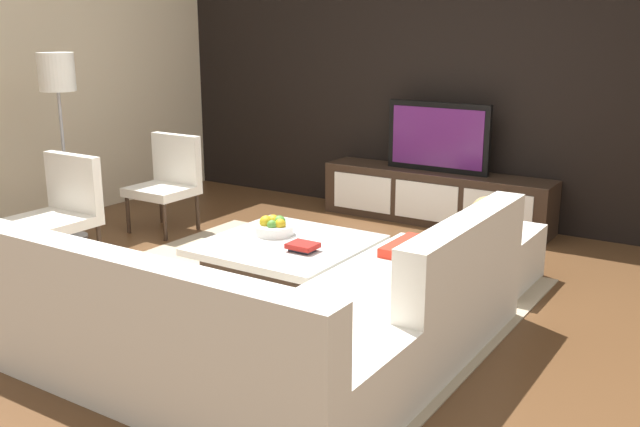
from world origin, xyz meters
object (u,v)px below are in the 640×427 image
Objects in this scene: television at (438,137)px; media_console at (435,197)px; sectional_couch at (272,322)px; floor_lamp at (58,85)px; coffee_table at (287,266)px; accent_chair_far at (169,177)px; decorative_ball at (487,212)px; book_stack at (303,247)px; accent_chair_near at (62,205)px; ottoman at (484,254)px; fruit_bowl at (274,227)px.

media_console is at bearing -90.00° from television.
floor_lamp is at bearing 160.68° from sectional_couch.
coffee_table is 1.23× the size of accent_chair_far.
decorative_ball is at bearing 77.03° from sectional_couch.
decorative_ball reaches higher than coffee_table.
television reaches higher than book_stack.
sectional_couch is at bearing -102.97° from decorative_ball.
accent_chair_near is 2.05m from book_stack.
sectional_couch is (0.51, -3.29, -0.54)m from television.
media_console is 2.30m from coffee_table.
television reaches higher than coffee_table.
fruit_bowl is at bearing -143.90° from ottoman.
ottoman is (3.47, 0.95, -1.15)m from floor_lamp.
accent_chair_far reaches higher than decorative_ball.
accent_chair_far is (0.54, 0.70, -0.85)m from floor_lamp.
fruit_bowl is at bearing 125.87° from sectional_couch.
ottoman is at bearing 52.90° from book_stack.
accent_chair_far is at bearing -142.03° from media_console.
sectional_couch is at bearing -19.32° from floor_lamp.
ottoman is at bearing 180.00° from decorative_ball.
coffee_table is at bearing -92.49° from television.
decorative_ball is (0.00, 0.00, 0.32)m from ottoman.
sectional_couch is 0.96m from book_stack.
floor_lamp reaches higher than ottoman.
coffee_table is at bearing 151.46° from book_stack.
television reaches higher than accent_chair_far.
ottoman is at bearing -53.05° from television.
accent_chair_far is 4.55× the size of book_stack.
coffee_table is 0.66× the size of floor_lamp.
book_stack is at bearing -28.54° from coffee_table.
sectional_couch is at bearing -35.16° from accent_chair_far.
television reaches higher than decorative_ball.
book_stack is (0.21, -0.12, 0.21)m from coffee_table.
floor_lamp is 3.69m from decorative_ball.
accent_chair_far is (-2.47, 1.75, 0.21)m from sectional_couch.
floor_lamp reaches higher than television.
accent_chair_near is at bearing -153.13° from ottoman.
accent_chair_far is at bearing -175.14° from ottoman.
fruit_bowl is 0.45m from book_stack.
sectional_couch is at bearing -3.85° from accent_chair_near.
decorative_ball is at bearing 52.90° from book_stack.
book_stack is at bearing -4.00° from floor_lamp.
decorative_ball is (2.88, 1.46, 0.03)m from accent_chair_near.
accent_chair_near is 3.11× the size of fruit_bowl.
media_console is 7.93× the size of fruit_bowl.
media_console is at bearing 98.76° from sectional_couch.
accent_chair_far is (-1.68, 0.66, 0.06)m from fruit_bowl.
ottoman is at bearing 36.10° from fruit_bowl.
television is 2.45m from book_stack.
media_console is at bearing 38.12° from accent_chair_far.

